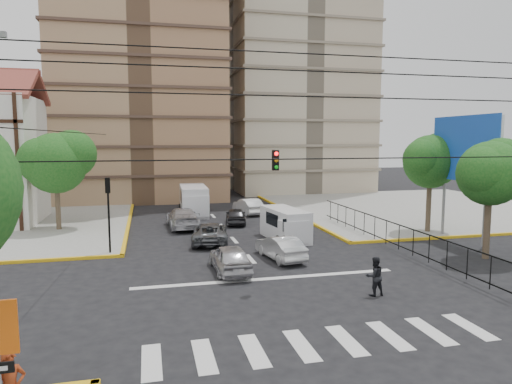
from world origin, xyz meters
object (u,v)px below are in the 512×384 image
object	(u,v)px
car_silver_front_left	(230,258)
pedestrian_crosswalk	(375,276)
traffic_light_nw	(108,202)
car_white_front_right	(280,247)
van_left_lane	(194,201)
van_right_lane	(286,225)

from	to	relation	value
car_silver_front_left	pedestrian_crosswalk	size ratio (longest dim) A/B	2.47
traffic_light_nw	car_white_front_right	size ratio (longest dim) A/B	1.07
traffic_light_nw	car_silver_front_left	distance (m)	8.33
van_left_lane	pedestrian_crosswalk	distance (m)	23.60
pedestrian_crosswalk	traffic_light_nw	bearing A→B (deg)	-43.45
traffic_light_nw	car_silver_front_left	xyz separation A→B (m)	(6.22, -5.00, -2.40)
van_left_lane	car_silver_front_left	bearing A→B (deg)	-88.13
van_left_lane	car_silver_front_left	distance (m)	18.02
van_right_lane	pedestrian_crosswalk	size ratio (longest dim) A/B	2.84
pedestrian_crosswalk	car_silver_front_left	bearing A→B (deg)	-45.23
car_white_front_right	pedestrian_crosswalk	size ratio (longest dim) A/B	2.40
car_silver_front_left	pedestrian_crosswalk	distance (m)	7.36
van_left_lane	car_silver_front_left	size ratio (longest dim) A/B	1.37
car_silver_front_left	pedestrian_crosswalk	world-z (taller)	pedestrian_crosswalk
traffic_light_nw	van_right_lane	bearing A→B (deg)	6.92
car_silver_front_left	traffic_light_nw	bearing A→B (deg)	-40.17
van_left_lane	traffic_light_nw	bearing A→B (deg)	-113.67
van_left_lane	car_white_front_right	bearing A→B (deg)	-76.95
van_right_lane	car_white_front_right	xyz separation A→B (m)	(-1.76, -4.56, -0.34)
van_left_lane	pedestrian_crosswalk	bearing A→B (deg)	-74.78
traffic_light_nw	van_right_lane	distance (m)	11.46
van_right_lane	van_left_lane	distance (m)	12.67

